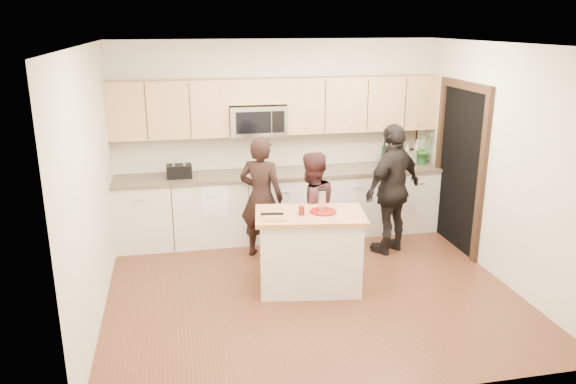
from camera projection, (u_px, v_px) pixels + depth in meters
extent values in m
plane|color=brown|center=(310.00, 288.00, 6.40)|extent=(4.50, 4.50, 0.00)
cube|color=beige|center=(277.00, 138.00, 7.89)|extent=(4.50, 0.02, 2.70)
cube|color=beige|center=(376.00, 243.00, 4.14)|extent=(4.50, 0.02, 2.70)
cube|color=beige|center=(92.00, 186.00, 5.58)|extent=(0.02, 4.00, 2.70)
cube|color=beige|center=(501.00, 164.00, 6.44)|extent=(0.02, 4.00, 2.70)
cube|color=white|center=(313.00, 44.00, 5.62)|extent=(4.50, 4.00, 0.02)
cube|color=silver|center=(282.00, 206.00, 7.86)|extent=(4.50, 0.62, 0.90)
cube|color=#71604B|center=(282.00, 173.00, 7.71)|extent=(4.50, 0.66, 0.04)
cube|color=tan|center=(168.00, 109.00, 7.31)|extent=(1.55, 0.33, 0.75)
cube|color=tan|center=(361.00, 104.00, 7.82)|extent=(2.17, 0.33, 0.75)
cube|color=tan|center=(256.00, 91.00, 7.47)|extent=(0.78, 0.33, 0.33)
cube|color=silver|center=(257.00, 120.00, 7.55)|extent=(0.76, 0.40, 0.40)
cube|color=black|center=(253.00, 123.00, 7.35)|extent=(0.47, 0.01, 0.29)
cube|color=black|center=(278.00, 122.00, 7.41)|extent=(0.17, 0.01, 0.29)
cube|color=black|center=(460.00, 170.00, 7.37)|extent=(0.02, 1.05, 2.10)
cube|color=black|center=(481.00, 182.00, 6.83)|extent=(0.06, 0.10, 2.10)
cube|color=black|center=(439.00, 160.00, 7.91)|extent=(0.06, 0.10, 2.10)
cube|color=black|center=(466.00, 85.00, 7.05)|extent=(0.06, 1.25, 0.10)
cube|color=black|center=(407.00, 138.00, 8.27)|extent=(0.30, 0.03, 0.38)
cube|color=tan|center=(408.00, 138.00, 8.25)|extent=(0.24, 0.00, 0.32)
cube|color=white|center=(215.00, 199.00, 7.31)|extent=(0.34, 0.01, 0.48)
cube|color=white|center=(212.00, 176.00, 7.52)|extent=(0.34, 0.60, 0.01)
cube|color=silver|center=(310.00, 253.00, 6.30)|extent=(1.19, 0.80, 0.85)
cube|color=#B97E4D|center=(310.00, 215.00, 6.17)|extent=(1.29, 0.87, 0.05)
cylinder|color=maroon|center=(323.00, 212.00, 6.19)|extent=(0.29, 0.29, 0.02)
cube|color=silver|center=(322.00, 200.00, 6.19)|extent=(0.07, 0.06, 0.23)
cube|color=black|center=(322.00, 190.00, 6.15)|extent=(0.09, 0.07, 0.02)
cylinder|color=maroon|center=(302.00, 210.00, 6.10)|extent=(0.07, 0.07, 0.10)
cube|color=#B97E4D|center=(276.00, 218.00, 5.99)|extent=(0.30, 0.23, 0.02)
cube|color=black|center=(272.00, 214.00, 6.07)|extent=(0.25, 0.07, 0.02)
cube|color=silver|center=(275.00, 219.00, 5.93)|extent=(0.21, 0.05, 0.01)
cube|color=black|center=(179.00, 171.00, 7.41)|extent=(0.33, 0.22, 0.17)
cube|color=silver|center=(173.00, 165.00, 7.37)|extent=(0.03, 0.16, 0.00)
cube|color=silver|center=(184.00, 165.00, 7.39)|extent=(0.03, 0.16, 0.00)
cylinder|color=black|center=(384.00, 154.00, 7.97)|extent=(0.08, 0.08, 0.35)
cylinder|color=#351709|center=(389.00, 154.00, 8.04)|extent=(0.08, 0.08, 0.32)
cylinder|color=#ACA887|center=(407.00, 156.00, 7.94)|extent=(0.07, 0.07, 0.32)
cylinder|color=black|center=(401.00, 153.00, 8.07)|extent=(0.08, 0.08, 0.33)
cylinder|color=#ACA887|center=(416.00, 151.00, 8.17)|extent=(0.07, 0.07, 0.34)
imported|color=#2C6D2B|center=(424.00, 149.00, 8.08)|extent=(0.31, 0.29, 0.45)
imported|color=black|center=(261.00, 198.00, 7.08)|extent=(0.69, 0.61, 1.58)
imported|color=#33191A|center=(311.00, 211.00, 6.76)|extent=(0.87, 0.78, 1.46)
imported|color=black|center=(393.00, 189.00, 7.22)|extent=(1.07, 0.87, 1.70)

